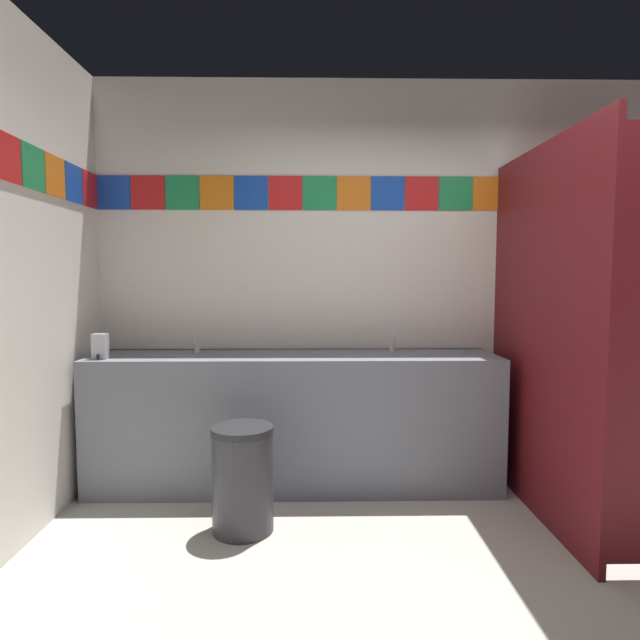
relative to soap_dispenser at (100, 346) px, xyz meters
The scene contains 9 objects.
ground_plane 2.66m from the soap_dispenser, 30.87° to the right, with size 10.11×10.11×0.00m, color #B2ADA3.
wall_back 2.23m from the soap_dispenser, 13.03° to the left, with size 4.60×0.09×2.80m.
vanity_counter 1.34m from the soap_dispenser, ahead, with size 2.70×0.57×0.90m.
faucet_left 0.61m from the soap_dispenser, 24.84° to the left, with size 0.04×0.10×0.14m.
faucet_right 1.92m from the soap_dispenser, ahead, with size 0.04×0.10×0.14m.
soap_dispenser is the anchor object (origin of this frame).
stall_divider 2.91m from the soap_dispenser, 10.90° to the right, with size 0.92×1.49×2.18m.
toilet 3.24m from the soap_dispenser, ahead, with size 0.39×0.49×0.74m.
trash_bin 1.27m from the soap_dispenser, 27.08° to the right, with size 0.35×0.35×0.59m.
Camera 1 is at (-0.79, -2.09, 1.41)m, focal length 29.81 mm.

